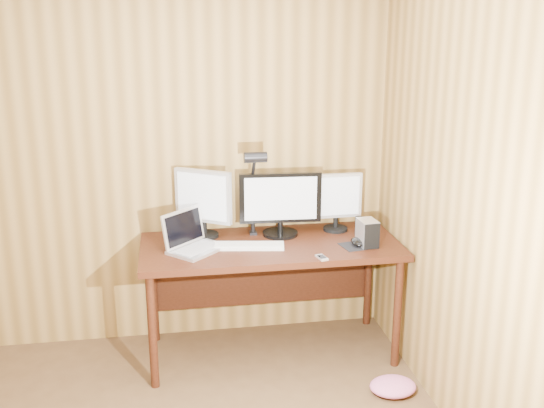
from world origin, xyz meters
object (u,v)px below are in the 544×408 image
object	(u,v)px
desk	(269,258)
desk_lamp	(254,181)
monitor_right	(336,201)
monitor_left	(203,201)
phone	(322,258)
laptop	(192,240)
mouse	(358,242)
keyboard	(248,246)
hard_drive	(367,233)
monitor_center	(280,203)
speaker	(359,225)

from	to	relation	value
desk	desk_lamp	xyz separation A→B (m)	(-0.08, 0.05, 0.50)
monitor_right	desk_lamp	bearing A→B (deg)	-174.97
monitor_left	phone	bearing A→B (deg)	-5.26
laptop	mouse	distance (m)	1.01
desk	keyboard	world-z (taller)	keyboard
hard_drive	keyboard	bearing A→B (deg)	167.99
monitor_left	phone	xyz separation A→B (m)	(0.65, -0.50, -0.23)
mouse	phone	xyz separation A→B (m)	(-0.27, -0.17, -0.02)
monitor_center	mouse	world-z (taller)	monitor_center
monitor_left	desk_lamp	world-z (taller)	desk_lamp
monitor_center	mouse	distance (m)	0.55
speaker	monitor_center	bearing A→B (deg)	173.35
monitor_left	hard_drive	distance (m)	1.04
monitor_right	monitor_left	bearing A→B (deg)	177.43
speaker	laptop	bearing A→B (deg)	-173.94
monitor_left	monitor_right	size ratio (longest dim) A/B	1.14
desk	phone	distance (m)	0.47
desk	speaker	size ratio (longest dim) A/B	14.09
desk	laptop	size ratio (longest dim) A/B	3.90
monitor_left	keyboard	bearing A→B (deg)	-11.64
keyboard	hard_drive	bearing A→B (deg)	2.19
mouse	speaker	size ratio (longest dim) A/B	1.07
desk	laptop	bearing A→B (deg)	-169.11
hard_drive	desk	bearing A→B (deg)	155.38
keyboard	hard_drive	size ratio (longest dim) A/B	2.76
desk_lamp	monitor_center	bearing A→B (deg)	4.75
laptop	keyboard	distance (m)	0.34
monitor_right	mouse	distance (m)	0.37
hard_drive	monitor_center	bearing A→B (deg)	144.77
monitor_center	phone	world-z (taller)	monitor_center
mouse	laptop	bearing A→B (deg)	149.98
monitor_center	monitor_right	bearing A→B (deg)	8.55
monitor_right	desk_lamp	size ratio (longest dim) A/B	0.63
mouse	hard_drive	world-z (taller)	hard_drive
desk	speaker	distance (m)	0.62
desk	phone	world-z (taller)	phone
mouse	desk	bearing A→B (deg)	134.82
phone	monitor_right	bearing A→B (deg)	54.57
keyboard	speaker	world-z (taller)	speaker
laptop	speaker	world-z (taller)	laptop
desk	keyboard	distance (m)	0.23
monitor_center	phone	distance (m)	0.53
mouse	speaker	world-z (taller)	speaker
monitor_left	phone	distance (m)	0.85
monitor_left	mouse	size ratio (longest dim) A/B	3.61
monitor_right	desk_lamp	world-z (taller)	desk_lamp
hard_drive	phone	distance (m)	0.38
monitor_left	monitor_center	bearing A→B (deg)	26.92
phone	hard_drive	bearing A→B (deg)	15.34
laptop	monitor_right	bearing A→B (deg)	-32.21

